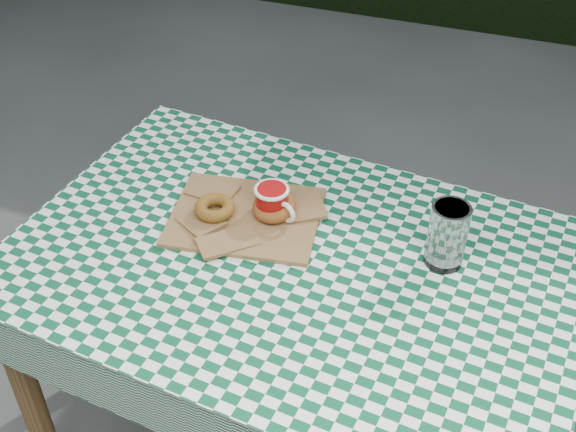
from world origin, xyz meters
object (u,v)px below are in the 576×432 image
Objects in this scene: paper_bag at (245,216)px; table at (294,374)px; drinking_glass at (447,235)px; coffee_mug at (272,203)px.

table is at bearing -32.08° from paper_bag.
coffee_mug is at bearing 177.29° from drinking_glass.
coffee_mug is 0.39m from drinking_glass.
paper_bag is (-0.15, 0.09, 0.39)m from table.
paper_bag reaches higher than table.
drinking_glass is (0.30, 0.10, 0.45)m from table.
drinking_glass reaches higher than table.
paper_bag is at bearing -130.58° from coffee_mug.
coffee_mug reaches higher than paper_bag.
coffee_mug is at bearing 135.25° from table.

